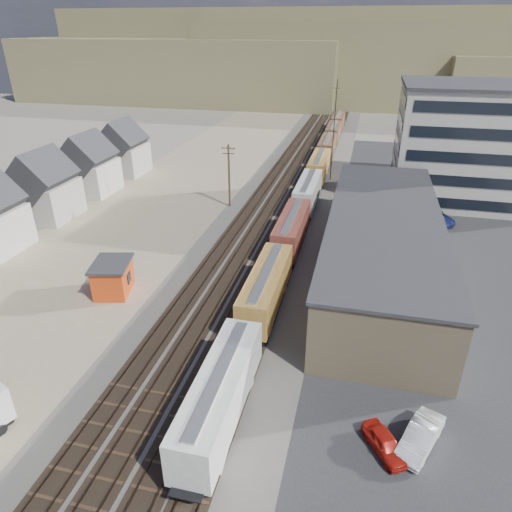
% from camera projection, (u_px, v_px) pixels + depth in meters
% --- Properties ---
extents(ground, '(300.00, 300.00, 0.00)m').
position_uv_depth(ground, '(182.00, 398.00, 35.89)').
color(ground, '#6B6356').
rests_on(ground, ground).
extents(ballast_bed, '(18.00, 200.00, 0.06)m').
position_uv_depth(ballast_bed, '(290.00, 194.00, 79.22)').
color(ballast_bed, '#4C4742').
rests_on(ballast_bed, ground).
extents(dirt_yard, '(24.00, 180.00, 0.03)m').
position_uv_depth(dirt_yard, '(159.00, 204.00, 74.76)').
color(dirt_yard, '#86745C').
rests_on(dirt_yard, ground).
extents(asphalt_lot, '(26.00, 120.00, 0.04)m').
position_uv_depth(asphalt_lot, '(431.00, 242.00, 61.61)').
color(asphalt_lot, '#232326').
rests_on(asphalt_lot, ground).
extents(rail_tracks, '(11.40, 200.00, 0.24)m').
position_uv_depth(rail_tracks, '(287.00, 193.00, 79.30)').
color(rail_tracks, black).
rests_on(rail_tracks, ground).
extents(freight_train, '(3.00, 119.74, 4.46)m').
position_uv_depth(freight_train, '(314.00, 178.00, 78.57)').
color(freight_train, black).
rests_on(freight_train, ground).
extents(warehouse, '(12.40, 40.40, 7.25)m').
position_uv_depth(warehouse, '(382.00, 244.00, 52.77)').
color(warehouse, tan).
rests_on(warehouse, ground).
extents(office_tower, '(22.60, 18.60, 18.45)m').
position_uv_depth(office_tower, '(468.00, 143.00, 73.48)').
color(office_tower, '#9E998E').
rests_on(office_tower, ground).
extents(utility_pole_north, '(2.20, 0.32, 10.00)m').
position_uv_depth(utility_pole_north, '(229.00, 174.00, 71.69)').
color(utility_pole_north, '#382619').
rests_on(utility_pole_north, ground).
extents(radio_mast, '(1.20, 0.16, 18.00)m').
position_uv_depth(radio_mast, '(334.00, 131.00, 82.52)').
color(radio_mast, black).
rests_on(radio_mast, ground).
extents(townhouse_row, '(8.15, 68.16, 10.47)m').
position_uv_depth(townhouse_row, '(16.00, 203.00, 62.74)').
color(townhouse_row, '#B7B2A8').
rests_on(townhouse_row, ground).
extents(hills_north, '(265.00, 80.00, 32.00)m').
position_uv_depth(hills_north, '(344.00, 61.00, 175.06)').
color(hills_north, brown).
rests_on(hills_north, ground).
extents(maintenance_shed, '(4.90, 5.74, 3.65)m').
position_uv_depth(maintenance_shed, '(113.00, 277.00, 49.36)').
color(maintenance_shed, '#C93F12').
rests_on(maintenance_shed, ground).
extents(parked_car_red, '(3.62, 4.34, 1.40)m').
position_uv_depth(parked_car_red, '(385.00, 444.00, 31.14)').
color(parked_car_red, '#AE1910').
rests_on(parked_car_red, ground).
extents(parked_car_white, '(3.81, 5.45, 1.70)m').
position_uv_depth(parked_car_white, '(420.00, 437.00, 31.47)').
color(parked_car_white, silver).
rests_on(parked_car_white, ground).
extents(parked_car_blue, '(5.41, 6.79, 1.72)m').
position_uv_depth(parked_car_blue, '(437.00, 217.00, 67.54)').
color(parked_car_blue, navy).
rests_on(parked_car_blue, ground).
extents(parked_car_far, '(3.29, 5.06, 1.60)m').
position_uv_depth(parked_car_far, '(456.00, 191.00, 78.25)').
color(parked_car_far, silver).
rests_on(parked_car_far, ground).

